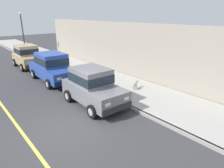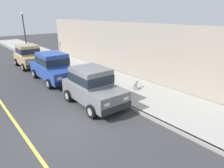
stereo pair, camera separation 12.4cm
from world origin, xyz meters
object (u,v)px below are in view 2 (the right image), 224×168
Objects in this scene: car_grey_hatchback at (93,86)px; dog_grey at (136,84)px; car_tan_hatchback at (29,56)px; street_lamp at (24,29)px; car_blue_sedan at (53,67)px.

car_grey_hatchback reaches higher than dog_grey.
car_tan_hatchback is 10.53m from dog_grey.
car_grey_hatchback and car_tan_hatchback have the same top height.
street_lamp is (1.39, 4.98, 1.93)m from car_tan_hatchback.
street_lamp is at bearing 96.01° from dog_grey.
car_tan_hatchback is (-0.03, 5.02, -0.01)m from car_blue_sedan.
car_blue_sedan reaches higher than dog_grey.
street_lamp reaches higher than dog_grey.
car_tan_hatchback is at bearing 89.73° from car_grey_hatchback.
car_blue_sedan is 6.65× the size of dog_grey.
car_grey_hatchback is at bearing 177.95° from dog_grey.
car_grey_hatchback is 0.83× the size of car_blue_sedan.
car_grey_hatchback is at bearing -90.84° from car_blue_sedan.
street_lamp is at bearing 84.52° from car_grey_hatchback.
street_lamp is (-1.59, 15.07, 2.48)m from dog_grey.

